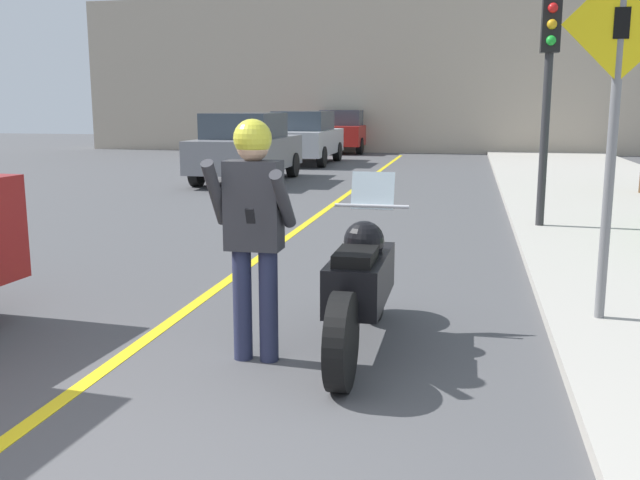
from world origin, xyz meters
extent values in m
plane|color=#4C4C4F|center=(0.00, 0.00, 0.00)|extent=(80.00, 80.00, 0.00)
cube|color=yellow|center=(-0.60, 6.00, 0.00)|extent=(0.12, 36.00, 0.01)
cube|color=#B2A38E|center=(0.00, 26.00, 3.06)|extent=(28.00, 1.20, 6.13)
cylinder|color=black|center=(1.13, 1.43, 0.33)|extent=(0.14, 0.67, 0.67)
cylinder|color=black|center=(1.13, 3.09, 0.33)|extent=(0.14, 0.67, 0.67)
cube|color=black|center=(1.13, 2.26, 0.56)|extent=(0.40, 1.15, 0.36)
sphere|color=black|center=(1.13, 2.42, 0.82)|extent=(0.32, 0.32, 0.32)
cube|color=black|center=(1.13, 2.00, 0.78)|extent=(0.28, 0.48, 0.10)
cylinder|color=silver|center=(1.13, 2.83, 1.04)|extent=(0.62, 0.03, 0.03)
cube|color=silver|center=(1.13, 2.91, 1.16)|extent=(0.36, 0.12, 0.31)
cylinder|color=#282D4C|center=(0.31, 1.86, 0.42)|extent=(0.14, 0.14, 0.84)
cylinder|color=#282D4C|center=(0.51, 1.86, 0.42)|extent=(0.14, 0.14, 0.84)
cube|color=#333338|center=(0.41, 1.86, 1.16)|extent=(0.40, 0.22, 0.64)
cylinder|color=#333338|center=(0.16, 1.76, 1.26)|extent=(0.09, 0.39, 0.50)
cylinder|color=#333338|center=(0.66, 1.74, 1.22)|extent=(0.09, 0.45, 0.45)
sphere|color=tan|center=(0.41, 1.86, 1.59)|extent=(0.23, 0.23, 0.23)
sphere|color=gold|center=(0.41, 1.86, 1.64)|extent=(0.27, 0.27, 0.27)
cube|color=black|center=(0.47, 1.58, 1.13)|extent=(0.06, 0.05, 0.11)
cylinder|color=slate|center=(3.04, 3.16, 1.40)|extent=(0.08, 0.08, 2.59)
cube|color=yellow|center=(3.04, 3.14, 2.50)|extent=(0.91, 0.02, 0.91)
cube|color=black|center=(3.04, 3.12, 2.50)|extent=(0.12, 0.01, 0.24)
cylinder|color=#2D2D30|center=(2.98, 7.95, 1.73)|extent=(0.12, 0.12, 3.26)
cube|color=black|center=(2.98, 7.93, 2.98)|extent=(0.26, 0.22, 0.76)
sphere|color=red|center=(2.98, 7.81, 3.20)|extent=(0.14, 0.14, 0.14)
sphere|color=gold|center=(2.98, 7.81, 2.98)|extent=(0.14, 0.14, 0.14)
sphere|color=green|center=(2.98, 7.81, 2.76)|extent=(0.14, 0.14, 0.14)
cylinder|color=black|center=(-4.28, 15.23, 0.32)|extent=(0.22, 0.64, 0.64)
cylinder|color=black|center=(-2.62, 15.23, 0.32)|extent=(0.22, 0.64, 0.64)
cylinder|color=black|center=(-4.28, 12.62, 0.32)|extent=(0.22, 0.64, 0.64)
cylinder|color=black|center=(-2.62, 12.62, 0.32)|extent=(0.22, 0.64, 0.64)
cube|color=gray|center=(-3.45, 13.92, 0.70)|extent=(1.80, 4.20, 0.76)
cube|color=#38424C|center=(-3.45, 13.76, 1.38)|extent=(1.58, 2.18, 0.60)
cylinder|color=black|center=(-4.12, 20.84, 0.32)|extent=(0.22, 0.64, 0.64)
cylinder|color=black|center=(-2.46, 20.84, 0.32)|extent=(0.22, 0.64, 0.64)
cylinder|color=black|center=(-4.12, 18.23, 0.32)|extent=(0.22, 0.64, 0.64)
cylinder|color=black|center=(-2.46, 18.23, 0.32)|extent=(0.22, 0.64, 0.64)
cube|color=silver|center=(-3.29, 19.53, 0.70)|extent=(1.80, 4.20, 0.76)
cube|color=#38424C|center=(-3.29, 19.37, 1.38)|extent=(1.58, 2.18, 0.60)
cylinder|color=black|center=(-3.87, 26.88, 0.32)|extent=(0.22, 0.64, 0.64)
cylinder|color=black|center=(-2.21, 26.88, 0.32)|extent=(0.22, 0.64, 0.64)
cylinder|color=black|center=(-3.87, 24.27, 0.32)|extent=(0.22, 0.64, 0.64)
cylinder|color=black|center=(-2.21, 24.27, 0.32)|extent=(0.22, 0.64, 0.64)
cube|color=#B21E19|center=(-3.04, 25.57, 0.70)|extent=(1.80, 4.20, 0.76)
cube|color=#38424C|center=(-3.04, 25.41, 1.38)|extent=(1.58, 2.18, 0.60)
camera|label=1|loc=(1.90, -3.00, 1.87)|focal=40.00mm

